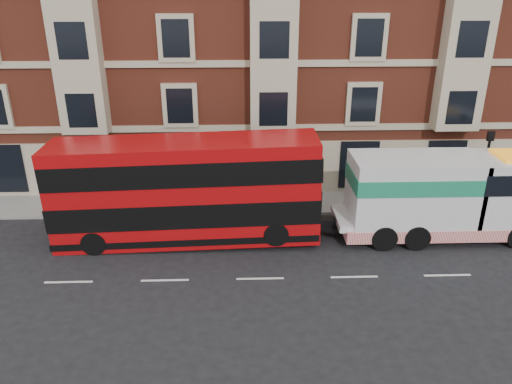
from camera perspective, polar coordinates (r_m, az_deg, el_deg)
The scene contains 8 objects.
ground at distance 21.33m, azimuth 0.47°, elevation -9.88°, with size 120.00×120.00×0.00m, color black.
sidewalk at distance 27.87m, azimuth -0.15°, elevation -1.27°, with size 90.00×3.00×0.15m, color slate.
victorian_terrace at distance 32.89m, azimuth 0.35°, elevation 20.53°, with size 45.00×12.00×20.40m.
lamp_post_west at distance 26.19m, azimuth -13.32°, elevation 2.58°, with size 0.35×0.15×4.35m.
lamp_post_east at distance 28.65m, azimuth 24.72°, elevation 2.82°, with size 0.35×0.15×4.35m.
double_decker_bus at distance 23.34m, azimuth -8.06°, elevation 0.29°, with size 12.29×2.82×4.97m.
tow_truck at distance 25.23m, azimuth 20.38°, elevation -0.34°, with size 9.84×2.91×4.10m.
pedestrian at distance 26.71m, azimuth -12.62°, elevation -0.70°, with size 0.66×0.43×1.81m, color #1D1933.
Camera 1 is at (-0.75, -17.82, 11.69)m, focal length 35.00 mm.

